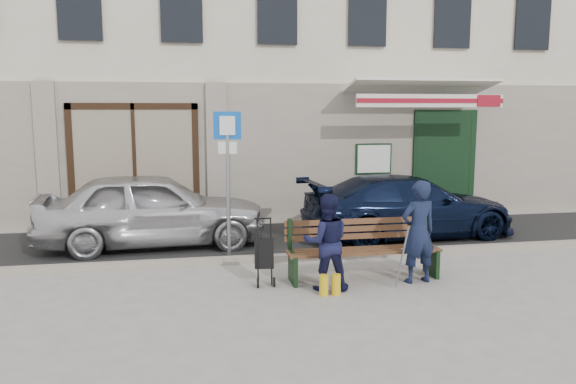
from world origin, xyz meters
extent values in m
plane|color=#9E9991|center=(0.00, 0.00, 0.00)|extent=(80.00, 80.00, 0.00)
cube|color=#282828|center=(0.00, 3.10, 0.01)|extent=(60.00, 3.20, 0.01)
cube|color=#9E9384|center=(0.00, 1.50, 0.06)|extent=(60.00, 0.18, 0.12)
cube|color=beige|center=(0.00, 8.50, 5.00)|extent=(20.00, 7.00, 10.00)
cube|color=#9E9384|center=(0.00, 4.96, 1.60)|extent=(20.00, 0.12, 3.20)
cube|color=maroon|center=(-3.20, 5.02, 1.55)|extent=(2.50, 0.12, 2.00)
cube|color=black|center=(4.10, 4.88, 1.30)|extent=(1.60, 0.10, 2.60)
cube|color=black|center=(4.10, 5.35, 1.20)|extent=(1.25, 0.90, 2.40)
cube|color=white|center=(2.30, 4.85, 1.45)|extent=(0.80, 0.03, 0.65)
cube|color=white|center=(3.20, 4.62, 3.08)|extent=(3.40, 1.72, 0.42)
cube|color=white|center=(3.20, 3.77, 2.80)|extent=(3.40, 0.05, 0.28)
cube|color=maroon|center=(3.20, 3.74, 2.80)|extent=(3.40, 0.02, 0.10)
imported|color=silver|center=(-2.74, 3.02, 0.73)|extent=(4.37, 1.95, 1.46)
imported|color=black|center=(2.39, 2.91, 0.64)|extent=(4.53, 2.10, 1.28)
cylinder|color=gray|center=(-1.38, 1.92, 1.24)|extent=(0.07, 0.07, 2.48)
cube|color=blue|center=(-1.38, 1.92, 2.34)|extent=(0.47, 0.13, 0.48)
cube|color=white|center=(-1.38, 1.89, 2.34)|extent=(0.27, 0.07, 0.32)
cube|color=white|center=(-1.38, 1.92, 1.96)|extent=(0.32, 0.10, 0.21)
cube|color=brown|center=(0.57, 0.26, 0.45)|extent=(2.40, 0.50, 0.04)
cube|color=brown|center=(0.57, 0.54, 0.74)|extent=(2.40, 0.10, 0.36)
cube|color=black|center=(-0.55, 0.26, 0.23)|extent=(0.06, 0.50, 0.45)
cube|color=black|center=(1.69, 0.26, 0.23)|extent=(0.06, 0.50, 0.45)
cube|color=white|center=(1.32, 0.16, 0.48)|extent=(0.34, 0.25, 0.11)
cylinder|color=gray|center=(0.92, -0.41, 0.50)|extent=(0.07, 0.34, 0.96)
cylinder|color=gold|center=(-0.23, -0.39, 0.15)|extent=(0.13, 0.13, 0.30)
cylinder|color=gold|center=(-0.05, -0.39, 0.15)|extent=(0.13, 0.13, 0.30)
imported|color=#131B35|center=(1.32, -0.04, 0.78)|extent=(0.62, 0.46, 1.57)
imported|color=#131434|center=(-0.13, -0.12, 0.70)|extent=(0.73, 0.60, 1.41)
cylinder|color=black|center=(-1.10, 0.13, 0.07)|extent=(0.04, 0.14, 0.14)
cylinder|color=black|center=(-0.86, 0.13, 0.07)|extent=(0.04, 0.14, 0.14)
cube|color=black|center=(-0.98, 0.34, 0.46)|extent=(0.31, 0.28, 0.48)
cylinder|color=black|center=(-0.98, 0.46, 0.98)|extent=(0.27, 0.05, 0.02)
camera|label=1|loc=(-2.12, -7.82, 2.62)|focal=35.00mm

